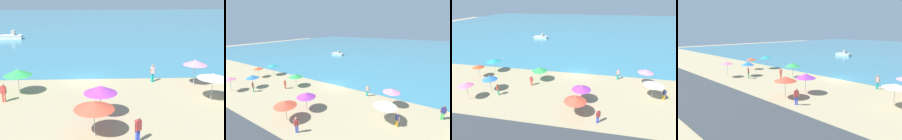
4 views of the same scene
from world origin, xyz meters
The scene contains 11 objects.
ground_plane centered at (0.00, 0.00, 0.00)m, with size 160.00×160.00×0.00m, color tan.
sea centered at (0.00, 55.00, 0.03)m, with size 150.00×110.00×0.05m, color teal.
beach_umbrella_0 centered at (-5.67, -4.00, 1.95)m, with size 2.39×2.39×2.29m.
beach_umbrella_3 centered at (1.31, -8.82, 2.02)m, with size 2.36×2.36×2.36m.
beach_umbrella_4 centered at (0.91, -11.67, 2.07)m, with size 2.48×2.48×2.40m.
beach_umbrella_5 centered at (10.12, -2.40, 2.22)m, with size 2.18×2.18×2.51m.
beach_umbrella_8 centered at (10.31, -6.16, 2.05)m, with size 2.49×2.49×2.31m.
bather_1 centered at (6.43, -1.20, 0.99)m, with size 0.53×0.35×1.76m.
bather_3 centered at (-6.42, -5.77, 0.88)m, with size 0.57×0.22×1.58m.
bather_5 centered at (3.44, -12.55, 0.96)m, with size 0.51×0.37×1.71m.
skiff_nearshore centered at (-14.93, 25.00, 0.50)m, with size 4.41×2.02×1.57m.
Camera 1 is at (1.26, -27.15, 8.58)m, focal length 45.00 mm.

